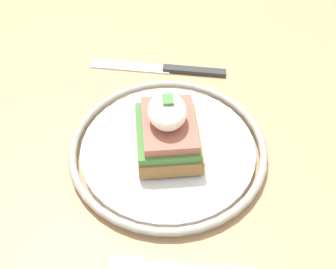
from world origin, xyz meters
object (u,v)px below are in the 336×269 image
(plate, at_px, (168,149))
(sandwich, at_px, (168,130))
(fork, at_px, (173,269))
(knife, at_px, (169,69))

(plate, bearing_deg, sandwich, 166.52)
(sandwich, bearing_deg, fork, 176.83)
(plate, relative_size, knife, 1.24)
(sandwich, relative_size, fork, 0.65)
(plate, bearing_deg, knife, -5.51)
(sandwich, bearing_deg, knife, -5.56)
(plate, xyz_separation_m, sandwich, (-0.00, 0.00, 0.04))
(plate, xyz_separation_m, fork, (-0.15, 0.01, -0.01))
(fork, height_order, knife, knife)
(fork, xyz_separation_m, knife, (0.31, -0.02, 0.00))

